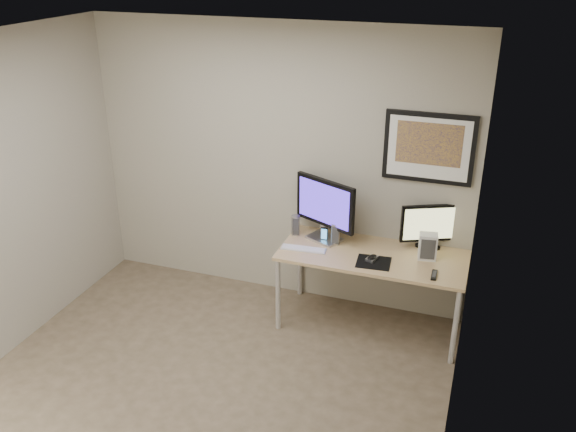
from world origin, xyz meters
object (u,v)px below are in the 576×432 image
Objects in this scene: speaker_left at (295,225)px; keyboard at (303,249)px; monitor_tv at (430,225)px; monitor_large at (325,207)px; desk at (372,261)px; speaker_right at (335,234)px; fan_unit at (428,246)px; phone_dock at (324,235)px; framed_art at (429,148)px.

keyboard is at bearing -80.51° from speaker_left.
monitor_tv is 2.53× the size of speaker_left.
keyboard is (-0.12, -0.24, -0.31)m from monitor_large.
desk is 8.07× the size of speaker_right.
fan_unit is at bearing 20.84° from monitor_large.
speaker_left is at bearing 117.59° from keyboard.
monitor_tv reaches higher than desk.
phone_dock is at bearing 53.67° from keyboard.
speaker_right reaches higher than speaker_left.
keyboard is at bearing -178.78° from fan_unit.
framed_art is at bearing -12.61° from speaker_left.
framed_art is 1.37m from keyboard.
framed_art is 0.83m from fan_unit.
desk is 4.03× the size of keyboard.
monitor_tv reaches higher than keyboard.
speaker_left reaches higher than desk.
fan_unit is at bearing -14.93° from speaker_right.
speaker_left is (-0.28, 0.01, -0.22)m from monitor_large.
speaker_right is 0.81m from fan_unit.
desk is at bearing -27.29° from speaker_right.
speaker_right is 0.50× the size of keyboard.
desk is 8.41× the size of speaker_left.
framed_art is 1.56× the size of monitor_tv.
fan_unit reaches higher than phone_dock.
phone_dock is at bearing 164.60° from speaker_right.
speaker_left is 0.83× the size of fan_unit.
monitor_large is 3.11× the size of speaker_left.
desk is 3.33× the size of monitor_tv.
monitor_tv is (0.08, -0.05, -0.67)m from framed_art.
speaker_right is at bearing -30.53° from speaker_left.
monitor_large is 0.41m from keyboard.
keyboard is 1.74× the size of fan_unit.
desk is at bearing 6.85° from keyboard.
framed_art is 1.37m from speaker_left.
framed_art reaches higher than speaker_right.
monitor_large is at bearing 145.78° from speaker_right.
speaker_right is at bearing 4.06° from monitor_large.
monitor_large is 2.59× the size of fan_unit.
monitor_large is (-0.47, 0.13, 0.38)m from desk.
framed_art is at bearing 5.24° from speaker_right.
desk is at bearing -180.00° from fan_unit.
framed_art is 1.18m from phone_dock.
framed_art reaches higher than phone_dock.
monitor_large is at bearing -25.22° from speaker_left.
desk is 0.78m from speaker_left.
speaker_left is at bearing -158.43° from monitor_large.
desk is 1.07m from framed_art.
fan_unit is (0.02, -0.21, -0.10)m from monitor_tv.
monitor_tv is 1.19m from speaker_left.
fan_unit is (1.20, -0.07, 0.02)m from speaker_left.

